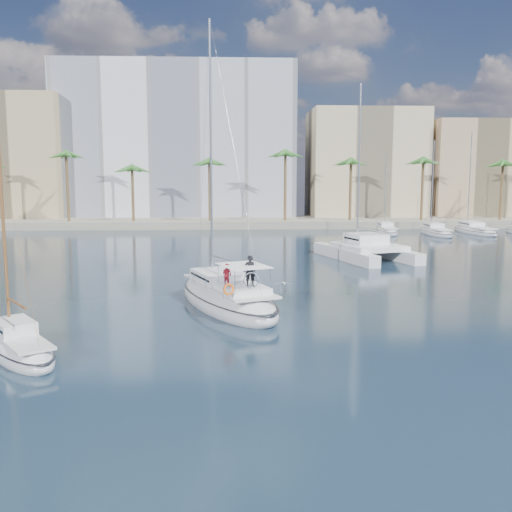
{
  "coord_description": "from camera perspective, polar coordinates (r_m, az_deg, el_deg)",
  "views": [
    {
      "loc": [
        -2.63,
        -34.02,
        8.03
      ],
      "look_at": [
        -0.98,
        1.5,
        3.12
      ],
      "focal_mm": 40.0,
      "sensor_mm": 36.0,
      "label": 1
    }
  ],
  "objects": [
    {
      "name": "building_beige",
      "position": [
        106.92,
        10.8,
        8.77
      ],
      "size": [
        20.0,
        14.0,
        20.0
      ],
      "primitive_type": "cube",
      "color": "tan",
      "rests_on": "ground"
    },
    {
      "name": "seagull",
      "position": [
        37.94,
        2.77,
        -2.77
      ],
      "size": [
        1.13,
        0.48,
        0.21
      ],
      "color": "silver",
      "rests_on": "ground"
    },
    {
      "name": "moored_yacht_b",
      "position": [
        84.6,
        17.52,
        2.04
      ],
      "size": [
        3.32,
        10.83,
        13.72
      ],
      "primitive_type": null,
      "rotation": [
        0.0,
        0.0,
        -0.02
      ],
      "color": "silver",
      "rests_on": "ground"
    },
    {
      "name": "building_modern",
      "position": [
        107.6,
        -7.78,
        10.96
      ],
      "size": [
        42.0,
        16.0,
        28.0
      ],
      "primitive_type": "cube",
      "color": "silver",
      "rests_on": "ground"
    },
    {
      "name": "ground",
      "position": [
        35.06,
        1.73,
        -5.39
      ],
      "size": [
        160.0,
        160.0,
        0.0
      ],
      "primitive_type": "plane",
      "color": "black",
      "rests_on": "ground"
    },
    {
      "name": "palm_centre",
      "position": [
        91.09,
        -1.01,
        9.27
      ],
      "size": [
        3.6,
        3.6,
        12.3
      ],
      "color": "brown",
      "rests_on": "ground"
    },
    {
      "name": "palm_right",
      "position": [
        98.14,
        19.5,
        8.72
      ],
      "size": [
        3.6,
        3.6,
        12.3
      ],
      "color": "brown",
      "rests_on": "ground"
    },
    {
      "name": "palm_left",
      "position": [
        96.31,
        -21.92,
        8.63
      ],
      "size": [
        3.6,
        3.6,
        12.3
      ],
      "color": "brown",
      "rests_on": "ground"
    },
    {
      "name": "small_sloop",
      "position": [
        28.3,
        -22.61,
        -8.42
      ],
      "size": [
        5.94,
        7.12,
        10.24
      ],
      "rotation": [
        0.0,
        0.0,
        0.61
      ],
      "color": "silver",
      "rests_on": "ground"
    },
    {
      "name": "catamaran",
      "position": [
        57.62,
        10.99,
        0.84
      ],
      "size": [
        8.91,
        12.99,
        17.27
      ],
      "rotation": [
        0.0,
        0.0,
        0.28
      ],
      "color": "silver",
      "rests_on": "ground"
    },
    {
      "name": "building_tan_left",
      "position": [
        110.33,
        -23.85,
        8.73
      ],
      "size": [
        22.0,
        14.0,
        22.0
      ],
      "primitive_type": "cube",
      "color": "tan",
      "rests_on": "ground"
    },
    {
      "name": "main_sloop",
      "position": [
        35.9,
        -2.96,
        -4.16
      ],
      "size": [
        8.38,
        13.31,
        18.86
      ],
      "rotation": [
        0.0,
        0.0,
        0.37
      ],
      "color": "silver",
      "rests_on": "ground"
    },
    {
      "name": "moored_yacht_a",
      "position": [
        84.51,
        12.91,
        2.2
      ],
      "size": [
        3.37,
        9.52,
        11.9
      ],
      "primitive_type": null,
      "rotation": [
        0.0,
        0.0,
        -0.07
      ],
      "color": "silver",
      "rests_on": "ground"
    },
    {
      "name": "quay",
      "position": [
        95.35,
        -1.06,
        3.38
      ],
      "size": [
        120.0,
        14.0,
        1.2
      ],
      "primitive_type": "cube",
      "color": "gray",
      "rests_on": "ground"
    },
    {
      "name": "building_tan_right",
      "position": [
        111.36,
        21.19,
        7.83
      ],
      "size": [
        18.0,
        12.0,
        18.0
      ],
      "primitive_type": "cube",
      "color": "tan",
      "rests_on": "ground"
    },
    {
      "name": "moored_yacht_c",
      "position": [
        88.87,
        21.02,
        2.15
      ],
      "size": [
        3.98,
        12.33,
        15.54
      ],
      "primitive_type": null,
      "rotation": [
        0.0,
        0.0,
        0.03
      ],
      "color": "silver",
      "rests_on": "ground"
    }
  ]
}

